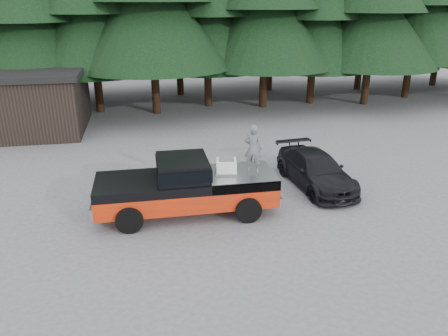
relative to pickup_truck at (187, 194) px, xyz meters
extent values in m
plane|color=#4F4F52|center=(0.60, -0.43, -0.67)|extent=(120.00, 120.00, 0.00)
cube|color=black|center=(-0.10, 0.00, 0.96)|extent=(1.66, 1.90, 0.59)
cube|color=silver|center=(1.33, -0.02, 0.89)|extent=(0.72, 0.63, 0.44)
imported|color=#535A5B|center=(2.20, -0.06, 1.47)|extent=(0.70, 0.59, 1.62)
imported|color=black|center=(5.04, 1.38, -0.03)|extent=(2.22, 4.53, 1.27)
cube|color=black|center=(-8.40, 11.57, 0.83)|extent=(8.00, 6.00, 3.00)
cube|color=black|center=(-8.40, 11.57, 2.48)|extent=(8.40, 6.40, 0.30)
camera|label=1|loc=(-1.19, -13.07, 5.97)|focal=35.00mm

